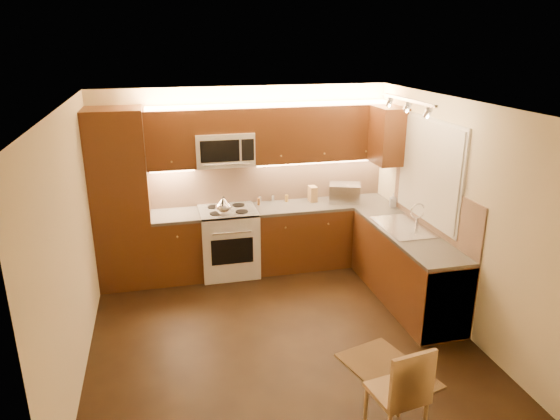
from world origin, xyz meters
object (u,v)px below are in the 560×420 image
object	(u,v)px
kettle	(223,206)
stove	(229,241)
soap_bottle	(393,200)
microwave	(224,149)
knife_block	(313,194)
dining_chair	(397,390)
toaster_oven	(345,193)
sink	(404,222)

from	to	relation	value
kettle	stove	bearing A→B (deg)	83.16
kettle	soap_bottle	size ratio (longest dim) A/B	1.33
stove	soap_bottle	world-z (taller)	soap_bottle
microwave	knife_block	xyz separation A→B (m)	(1.23, 0.01, -0.71)
stove	dining_chair	bearing A→B (deg)	-75.59
knife_block	dining_chair	world-z (taller)	knife_block
toaster_oven	knife_block	size ratio (longest dim) A/B	1.97
sink	soap_bottle	size ratio (longest dim) A/B	4.61
toaster_oven	knife_block	bearing A→B (deg)	-176.45
dining_chair	microwave	bearing A→B (deg)	95.10
stove	knife_block	size ratio (longest dim) A/B	4.24
microwave	soap_bottle	xyz separation A→B (m)	(2.24, -0.47, -0.73)
toaster_oven	soap_bottle	size ratio (longest dim) A/B	2.29
kettle	toaster_oven	xyz separation A→B (m)	(1.74, 0.22, -0.02)
soap_bottle	kettle	bearing A→B (deg)	-168.07
stove	toaster_oven	size ratio (longest dim) A/B	2.15
dining_chair	knife_block	bearing A→B (deg)	75.29
stove	kettle	size ratio (longest dim) A/B	3.72
dining_chair	soap_bottle	bearing A→B (deg)	56.95
sink	knife_block	bearing A→B (deg)	121.12
sink	toaster_oven	size ratio (longest dim) A/B	2.01
microwave	dining_chair	xyz separation A→B (m)	(0.87, -3.51, -1.28)
kettle	soap_bottle	distance (m)	2.32
soap_bottle	dining_chair	xyz separation A→B (m)	(-1.37, -3.04, -0.55)
stove	knife_block	distance (m)	1.36
stove	toaster_oven	xyz separation A→B (m)	(1.66, 0.03, 0.57)
toaster_oven	sink	bearing A→B (deg)	-54.78
soap_bottle	dining_chair	size ratio (longest dim) A/B	0.21
microwave	sink	world-z (taller)	microwave
sink	toaster_oven	world-z (taller)	toaster_oven
microwave	knife_block	size ratio (longest dim) A/B	3.50
microwave	kettle	bearing A→B (deg)	-103.38
microwave	toaster_oven	distance (m)	1.81
microwave	sink	size ratio (longest dim) A/B	0.88
stove	dining_chair	size ratio (longest dim) A/B	1.04
sink	kettle	bearing A→B (deg)	155.86
knife_block	soap_bottle	world-z (taller)	knife_block
toaster_oven	knife_block	xyz separation A→B (m)	(-0.43, 0.12, -0.02)
sink	dining_chair	size ratio (longest dim) A/B	0.97
stove	microwave	distance (m)	1.27
stove	microwave	size ratio (longest dim) A/B	1.21
microwave	sink	bearing A→B (deg)	-32.21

